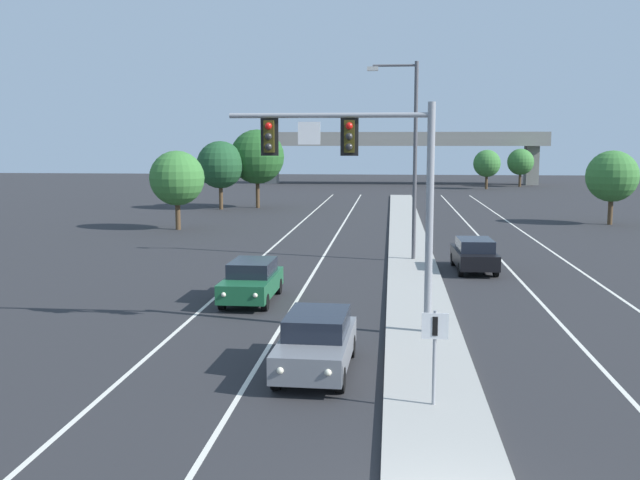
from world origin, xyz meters
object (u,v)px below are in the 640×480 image
tree_far_left_a (257,157)px  tree_far_right_a (612,176)px  car_receding_black (474,254)px  street_lamp_median (411,149)px  tree_far_left_c (177,178)px  car_oncoming_green (252,280)px  tree_far_left_b (220,165)px  median_sign_post (435,344)px  tree_far_right_c (487,164)px  overhead_signal_mast (365,169)px  tree_far_right_b (521,162)px  car_oncoming_grey (317,342)px

tree_far_left_a → tree_far_right_a: tree_far_left_a is taller
car_receding_black → tree_far_right_a: size_ratio=0.81×
street_lamp_median → car_receding_black: bearing=-40.0°
car_receding_black → tree_far_left_c: 24.32m
car_receding_black → tree_far_left_c: bearing=141.9°
car_oncoming_green → tree_far_left_b: (-10.32, 38.21, 3.27)m
median_sign_post → tree_far_left_b: bearing=108.7°
car_oncoming_green → tree_far_right_c: size_ratio=0.86×
overhead_signal_mast → car_oncoming_green: size_ratio=1.61×
tree_far_right_c → tree_far_right_b: 7.95m
tree_far_right_a → tree_far_right_b: tree_far_right_a is taller
overhead_signal_mast → tree_far_right_b: size_ratio=1.36×
street_lamp_median → car_receding_black: (3.03, -2.54, -4.97)m
tree_far_left_b → tree_far_left_c: tree_far_left_b is taller
street_lamp_median → tree_far_right_b: 68.40m
car_oncoming_grey → tree_far_right_c: bearing=79.6°
median_sign_post → tree_far_right_a: 42.75m
overhead_signal_mast → tree_far_right_b: overhead_signal_mast is taller
tree_far_left_a → tree_far_right_b: tree_far_left_a is taller
car_receding_black → tree_far_left_a: (-16.55, 32.51, 3.98)m
street_lamp_median → car_receding_black: 6.35m
street_lamp_median → car_oncoming_grey: bearing=-98.8°
tree_far_left_a → tree_far_right_b: 47.35m
car_oncoming_grey → tree_far_left_c: (-13.08, 30.94, 2.81)m
median_sign_post → tree_far_right_b: bearing=79.1°
car_oncoming_green → car_oncoming_grey: bearing=-68.0°
tree_far_right_a → tree_far_left_c: (-31.39, -6.30, 0.01)m
car_oncoming_green → tree_far_left_b: bearing=105.1°
overhead_signal_mast → tree_far_left_a: 46.12m
tree_far_right_c → tree_far_right_a: bearing=-84.7°
overhead_signal_mast → median_sign_post: (1.84, -6.55, -3.71)m
car_oncoming_grey → tree_far_left_c: size_ratio=0.81×
tree_far_left_a → tree_far_left_c: (-2.45, -17.60, -1.17)m
street_lamp_median → tree_far_left_b: (-16.60, 28.06, -1.70)m
tree_far_right_a → tree_far_right_b: 47.58m
car_oncoming_grey → car_receding_black: (5.92, 16.03, 0.00)m
overhead_signal_mast → tree_far_right_a: size_ratio=1.30×
street_lamp_median → overhead_signal_mast: bearing=-96.9°
car_oncoming_grey → tree_far_right_b: (19.77, 84.81, 2.63)m
street_lamp_median → tree_far_right_c: bearing=79.2°
car_receding_black → tree_far_right_b: tree_far_right_b is taller
tree_far_right_c → tree_far_right_b: size_ratio=0.98×
tree_far_right_b → street_lamp_median: bearing=-104.3°
median_sign_post → tree_far_left_b: (-16.68, 49.23, 2.51)m
tree_far_right_c → tree_far_left_c: size_ratio=0.93×
tree_far_left_a → car_oncoming_grey: bearing=-77.6°
car_oncoming_green → tree_far_left_a: size_ratio=0.61×
street_lamp_median → car_receding_black: size_ratio=2.22×
tree_far_right_c → tree_far_left_a: size_ratio=0.71×
tree_far_left_c → tree_far_right_c: bearing=60.2°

